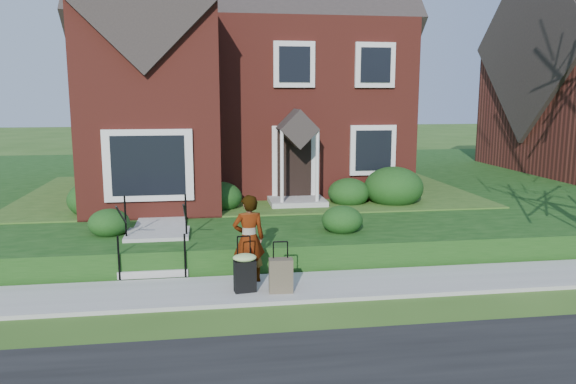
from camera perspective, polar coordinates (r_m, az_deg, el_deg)
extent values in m
plane|color=#2D5119|center=(11.04, -0.69, -9.93)|extent=(120.00, 120.00, 0.00)
cube|color=#9E9B93|center=(11.03, -0.69, -9.74)|extent=(60.00, 1.60, 0.08)
cube|color=#143A0F|center=(22.14, 5.75, 0.85)|extent=(44.00, 20.00, 0.60)
cube|color=#9E9B93|center=(15.65, -12.34, -1.85)|extent=(1.20, 6.00, 0.06)
cube|color=maroon|center=(20.35, -4.58, 8.57)|extent=(10.00, 8.00, 5.40)
cube|color=maroon|center=(15.57, -13.76, 7.95)|extent=(3.60, 2.40, 5.40)
cube|color=silver|center=(14.52, -13.96, 2.68)|extent=(2.20, 0.30, 1.80)
cube|color=black|center=(16.58, 0.62, 2.60)|extent=(1.00, 0.12, 2.10)
cube|color=black|center=(17.08, 8.62, 4.22)|extent=(1.40, 0.10, 1.50)
cube|color=#9E9B93|center=(11.90, -13.50, -7.95)|extent=(1.40, 0.30, 0.15)
cube|color=#9E9B93|center=(12.14, -13.41, -6.85)|extent=(1.40, 0.30, 0.15)
cube|color=#9E9B93|center=(12.39, -13.32, -5.79)|extent=(1.40, 0.30, 0.15)
cube|color=#9E9B93|center=(12.64, -13.24, -4.77)|extent=(1.40, 0.30, 0.15)
cube|color=#9E9B93|center=(13.17, -13.05, -4.17)|extent=(1.40, 0.80, 0.15)
cylinder|color=black|center=(11.73, -16.82, -6.45)|extent=(0.04, 0.04, 0.90)
cylinder|color=black|center=(12.74, -16.19, -2.36)|extent=(0.04, 0.04, 0.90)
cylinder|color=black|center=(11.61, -10.42, -6.36)|extent=(0.04, 0.04, 0.90)
cylinder|color=black|center=(12.63, -10.33, -2.23)|extent=(0.04, 0.04, 0.90)
ellipsoid|color=black|center=(15.76, -19.02, -0.32)|extent=(1.44, 1.44, 1.01)
ellipsoid|color=black|center=(15.68, -6.93, -0.19)|extent=(1.22, 1.22, 0.85)
ellipsoid|color=black|center=(16.38, 6.20, 0.24)|extent=(1.21, 1.21, 0.85)
ellipsoid|color=black|center=(16.67, 10.69, 0.91)|extent=(1.72, 1.72, 1.20)
ellipsoid|color=black|center=(13.40, -17.74, -2.74)|extent=(0.93, 0.93, 0.65)
ellipsoid|color=black|center=(13.11, 5.53, -2.55)|extent=(0.95, 0.95, 0.67)
imported|color=#999999|center=(11.07, -4.00, -4.74)|extent=(0.68, 0.49, 1.75)
cube|color=black|center=(10.66, -4.40, -8.52)|extent=(0.43, 0.28, 0.60)
cylinder|color=black|center=(10.45, -4.45, -4.59)|extent=(0.24, 0.06, 0.03)
cylinder|color=black|center=(10.50, -5.09, -5.81)|extent=(0.02, 0.02, 0.45)
cylinder|color=black|center=(10.52, -3.78, -5.77)|extent=(0.02, 0.02, 0.45)
cylinder|color=black|center=(10.74, -5.14, -9.92)|extent=(0.05, 0.07, 0.06)
cylinder|color=black|center=(10.76, -3.62, -9.86)|extent=(0.05, 0.07, 0.06)
ellipsoid|color=#A0C671|center=(10.55, -4.42, -6.60)|extent=(0.49, 0.42, 0.14)
cube|color=brown|center=(10.61, -0.73, -8.48)|extent=(0.46, 0.27, 0.64)
cylinder|color=black|center=(10.43, -0.74, -5.18)|extent=(0.27, 0.04, 0.03)
cylinder|color=black|center=(10.45, -1.47, -6.03)|extent=(0.02, 0.02, 0.31)
cylinder|color=black|center=(10.49, -0.01, -5.98)|extent=(0.02, 0.02, 0.31)
cylinder|color=black|center=(10.69, -1.57, -9.99)|extent=(0.04, 0.06, 0.06)
cylinder|color=black|center=(10.73, 0.11, -9.91)|extent=(0.04, 0.06, 0.06)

